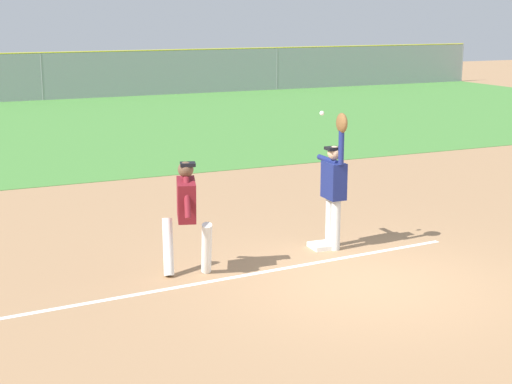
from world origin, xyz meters
TOP-DOWN VIEW (x-y plane):
  - ground_plane at (0.00, 0.00)m, footprint 80.78×80.78m
  - outfield_grass at (0.00, 17.36)m, footprint 45.81×17.88m
  - chalk_foul_line at (-3.75, 0.84)m, footprint 11.98×0.93m
  - first_base at (0.25, 1.74)m, footprint 0.39×0.39m
  - fielder at (0.41, 1.65)m, footprint 0.28×0.89m
  - runner at (-2.24, 1.39)m, footprint 0.76×0.83m
  - baseball at (0.20, 1.73)m, footprint 0.07×0.07m
  - outfield_fence at (0.00, 26.29)m, footprint 45.89×0.08m
  - parked_car_tan at (3.28, 30.52)m, footprint 4.52×2.37m
  - parked_car_silver at (8.31, 30.68)m, footprint 4.48×2.28m

SIDE VIEW (x-z plane):
  - ground_plane at x=0.00m, z-range 0.00..0.00m
  - chalk_foul_line at x=-3.75m, z-range 0.00..0.01m
  - outfield_grass at x=0.00m, z-range 0.00..0.01m
  - first_base at x=0.25m, z-range 0.00..0.08m
  - parked_car_tan at x=3.28m, z-range 0.05..1.30m
  - parked_car_silver at x=8.31m, z-range 0.05..1.30m
  - runner at x=-2.24m, z-range 0.14..1.86m
  - outfield_fence at x=0.00m, z-range 0.00..2.09m
  - fielder at x=0.41m, z-range -0.02..2.26m
  - baseball at x=0.20m, z-range 2.22..2.29m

